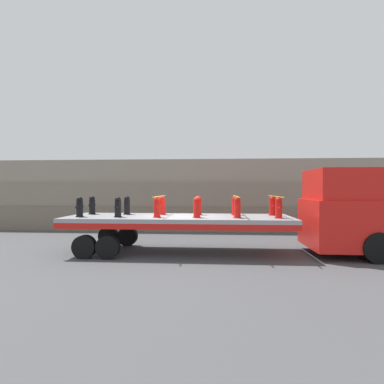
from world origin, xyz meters
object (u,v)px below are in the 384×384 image
fire_hydrant_red_near_3 (197,208)px  fire_hydrant_red_near_4 (237,208)px  fire_hydrant_black_near_1 (118,207)px  fire_hydrant_red_far_5 (272,206)px  fire_hydrant_red_far_4 (235,206)px  fire_hydrant_red_near_5 (279,208)px  fire_hydrant_black_far_1 (127,205)px  fire_hydrant_red_far_2 (162,206)px  flatbed_trailer (165,223)px  fire_hydrant_black_near_0 (80,207)px  truck_cab (348,213)px  fire_hydrant_black_far_0 (92,205)px  fire_hydrant_red_near_2 (157,207)px  fire_hydrant_red_far_3 (198,206)px

fire_hydrant_red_near_3 → fire_hydrant_red_near_4: 1.44m
fire_hydrant_black_near_1 → fire_hydrant_red_near_3: (2.87, 0.00, 0.00)m
fire_hydrant_red_far_5 → fire_hydrant_red_far_4: bearing=180.0°
fire_hydrant_red_near_5 → fire_hydrant_black_far_1: bearing=168.8°
fire_hydrant_red_far_2 → fire_hydrant_red_far_5: same height
flatbed_trailer → fire_hydrant_black_near_0: size_ratio=11.21×
truck_cab → flatbed_trailer: size_ratio=0.37×
fire_hydrant_red_near_4 → fire_hydrant_red_near_3: bearing=180.0°
truck_cab → fire_hydrant_red_near_5: bearing=-167.6°
fire_hydrant_black_far_0 → fire_hydrant_black_near_1: size_ratio=1.00×
fire_hydrant_black_far_0 → fire_hydrant_red_near_2: (2.87, -1.13, 0.00)m
fire_hydrant_red_far_3 → fire_hydrant_red_far_4: bearing=0.0°
fire_hydrant_black_near_0 → fire_hydrant_red_far_5: bearing=9.0°
fire_hydrant_black_far_1 → fire_hydrant_red_far_2: same height
flatbed_trailer → fire_hydrant_red_near_2: (-0.21, -0.57, 0.61)m
fire_hydrant_black_near_1 → fire_hydrant_red_near_2: 1.44m
fire_hydrant_red_far_3 → fire_hydrant_black_far_1: bearing=180.0°
fire_hydrant_black_near_1 → fire_hydrant_red_near_5: (5.75, 0.00, 0.00)m
fire_hydrant_black_far_0 → fire_hydrant_black_far_1: size_ratio=1.00×
flatbed_trailer → fire_hydrant_red_far_5: bearing=7.9°
fire_hydrant_red_near_2 → fire_hydrant_red_far_3: bearing=38.3°
fire_hydrant_red_near_5 → fire_hydrant_red_far_5: (0.00, 1.13, 0.00)m
fire_hydrant_black_near_0 → fire_hydrant_black_far_1: same height
fire_hydrant_red_far_2 → fire_hydrant_red_near_3: same height
fire_hydrant_red_far_5 → fire_hydrant_black_near_0: bearing=-171.0°
fire_hydrant_black_far_1 → fire_hydrant_red_near_5: (5.75, -1.13, 0.00)m
fire_hydrant_black_far_0 → fire_hydrant_red_near_2: size_ratio=1.00×
fire_hydrant_red_near_5 → fire_hydrant_red_near_4: bearing=180.0°
truck_cab → fire_hydrant_red_far_5: bearing=167.6°
fire_hydrant_black_far_0 → fire_hydrant_red_near_3: 4.46m
fire_hydrant_red_near_4 → fire_hydrant_red_far_4: (0.00, 1.13, 0.00)m
flatbed_trailer → fire_hydrant_red_far_4: bearing=12.0°
fire_hydrant_black_far_0 → fire_hydrant_red_near_5: same height
fire_hydrant_black_near_1 → fire_hydrant_black_far_1: (0.00, 1.13, 0.00)m
fire_hydrant_red_near_3 → fire_hydrant_red_far_5: 3.09m
truck_cab → fire_hydrant_red_far_2: 6.92m
fire_hydrant_red_far_4 → fire_hydrant_red_near_5: size_ratio=1.00×
fire_hydrant_black_near_1 → fire_hydrant_red_far_5: bearing=11.2°
fire_hydrant_black_near_0 → fire_hydrant_black_near_1: same height
truck_cab → fire_hydrant_red_near_3: (-5.45, -0.57, 0.22)m
fire_hydrant_red_near_3 → fire_hydrant_red_near_4: same height
flatbed_trailer → fire_hydrant_black_far_0: size_ratio=11.21×
fire_hydrant_black_near_0 → fire_hydrant_red_far_2: same height
fire_hydrant_black_near_0 → fire_hydrant_red_far_2: bearing=21.5°
fire_hydrant_red_near_3 → fire_hydrant_red_far_5: (2.87, 1.13, 0.00)m
fire_hydrant_black_far_1 → fire_hydrant_red_near_4: same height
fire_hydrant_red_far_3 → fire_hydrant_red_far_5: 2.87m
fire_hydrant_black_near_0 → fire_hydrant_red_far_2: (2.87, 1.13, 0.00)m
fire_hydrant_black_near_1 → fire_hydrant_red_far_3: size_ratio=1.00×
fire_hydrant_black_far_0 → fire_hydrant_red_far_2: (2.87, 0.00, 0.00)m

